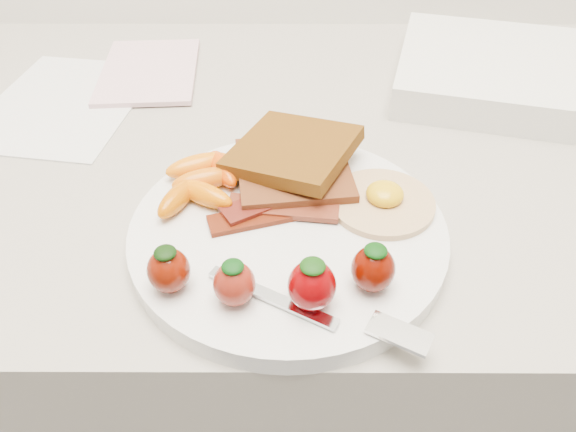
{
  "coord_description": "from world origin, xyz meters",
  "views": [
    {
      "loc": [
        0.0,
        1.18,
        1.24
      ],
      "look_at": [
        -0.0,
        1.53,
        0.93
      ],
      "focal_mm": 35.0,
      "sensor_mm": 36.0,
      "label": 1
    }
  ],
  "objects": [
    {
      "name": "counter",
      "position": [
        0.0,
        1.7,
        0.45
      ],
      "size": [
        2.0,
        0.6,
        0.9
      ],
      "primitive_type": "cube",
      "color": "gray",
      "rests_on": "ground"
    },
    {
      "name": "plate",
      "position": [
        -0.0,
        1.53,
        0.91
      ],
      "size": [
        0.27,
        0.27,
        0.02
      ],
      "primitive_type": "cylinder",
      "color": "silver",
      "rests_on": "counter"
    },
    {
      "name": "toast_lower",
      "position": [
        0.0,
        1.6,
        0.93
      ],
      "size": [
        0.11,
        0.11,
        0.01
      ],
      "primitive_type": "cube",
      "rotation": [
        0.0,
        0.0,
        0.13
      ],
      "color": "#402410",
      "rests_on": "plate"
    },
    {
      "name": "toast_upper",
      "position": [
        0.0,
        1.61,
        0.94
      ],
      "size": [
        0.14,
        0.14,
        0.02
      ],
      "primitive_type": "cube",
      "rotation": [
        0.0,
        -0.1,
        -0.46
      ],
      "color": "#492709",
      "rests_on": "toast_lower"
    },
    {
      "name": "fried_egg",
      "position": [
        0.08,
        1.56,
        0.92
      ],
      "size": [
        0.12,
        0.12,
        0.02
      ],
      "color": "beige",
      "rests_on": "plate"
    },
    {
      "name": "bacon_strips",
      "position": [
        -0.01,
        1.55,
        0.92
      ],
      "size": [
        0.12,
        0.08,
        0.01
      ],
      "color": "#340202",
      "rests_on": "plate"
    },
    {
      "name": "baby_carrots",
      "position": [
        -0.08,
        1.58,
        0.93
      ],
      "size": [
        0.08,
        0.1,
        0.02
      ],
      "color": "#DB6509",
      "rests_on": "plate"
    },
    {
      "name": "strawberries",
      "position": [
        -0.01,
        1.46,
        0.94
      ],
      "size": [
        0.18,
        0.05,
        0.04
      ],
      "color": "#5D0F02",
      "rests_on": "plate"
    },
    {
      "name": "fork",
      "position": [
        0.03,
        1.44,
        0.92
      ],
      "size": [
        0.16,
        0.08,
        0.0
      ],
      "color": "silver",
      "rests_on": "plate"
    },
    {
      "name": "paper_sheet",
      "position": [
        -0.27,
        1.76,
        0.9
      ],
      "size": [
        0.2,
        0.25,
        0.0
      ],
      "primitive_type": "cube",
      "rotation": [
        0.0,
        0.0,
        -0.15
      ],
      "color": "silver",
      "rests_on": "counter"
    },
    {
      "name": "notepad",
      "position": [
        -0.18,
        1.84,
        0.91
      ],
      "size": [
        0.13,
        0.18,
        0.01
      ],
      "primitive_type": "cube",
      "rotation": [
        0.0,
        0.0,
        0.07
      ],
      "color": "beige",
      "rests_on": "paper_sheet"
    },
    {
      "name": "appliance",
      "position": [
        0.27,
        1.8,
        0.92
      ],
      "size": [
        0.32,
        0.28,
        0.04
      ],
      "primitive_type": "cube",
      "rotation": [
        0.0,
        0.0,
        -0.25
      ],
      "color": "silver",
      "rests_on": "counter"
    }
  ]
}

